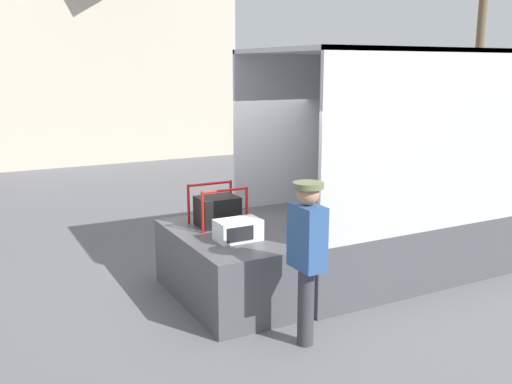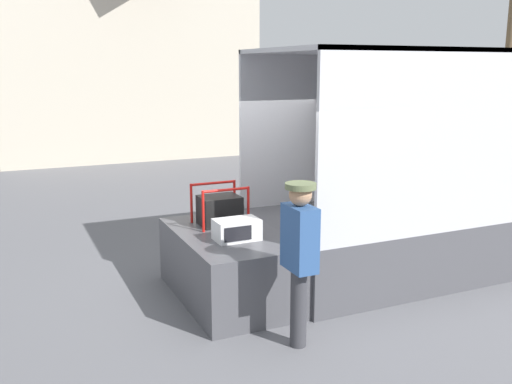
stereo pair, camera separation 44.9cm
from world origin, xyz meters
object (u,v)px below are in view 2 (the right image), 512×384
(box_truck, at_px, (465,195))
(microwave, at_px, (237,230))
(portable_generator, at_px, (221,210))
(worker_person, at_px, (300,247))
(utility_pole, at_px, (510,41))

(box_truck, xyz_separation_m, microwave, (-4.01, -0.34, -0.00))
(microwave, xyz_separation_m, portable_generator, (0.08, 0.74, 0.08))
(microwave, bearing_deg, portable_generator, 84.00)
(worker_person, bearing_deg, box_truck, 22.33)
(microwave, distance_m, portable_generator, 0.75)
(portable_generator, bearing_deg, worker_person, -86.07)
(box_truck, distance_m, microwave, 4.02)
(utility_pole, bearing_deg, microwave, -148.90)
(portable_generator, distance_m, utility_pole, 14.75)
(utility_pole, bearing_deg, worker_person, -144.60)
(worker_person, relative_size, utility_pole, 0.25)
(box_truck, xyz_separation_m, worker_person, (-3.80, -1.56, 0.10))
(worker_person, height_order, utility_pole, utility_pole)
(worker_person, bearing_deg, portable_generator, 93.93)
(box_truck, xyz_separation_m, portable_generator, (-3.93, 0.41, 0.07))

